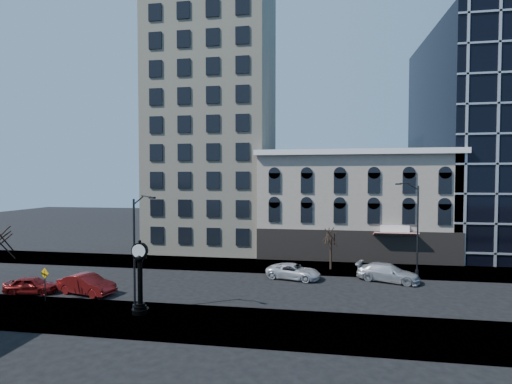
% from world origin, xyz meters
% --- Properties ---
extents(ground, '(160.00, 160.00, 0.00)m').
position_xyz_m(ground, '(0.00, 0.00, 0.00)').
color(ground, black).
rests_on(ground, ground).
extents(sidewalk_far, '(160.00, 6.00, 0.12)m').
position_xyz_m(sidewalk_far, '(0.00, 8.00, 0.06)').
color(sidewalk_far, gray).
rests_on(sidewalk_far, ground).
extents(sidewalk_near, '(160.00, 6.00, 0.12)m').
position_xyz_m(sidewalk_near, '(0.00, -8.00, 0.06)').
color(sidewalk_near, gray).
rests_on(sidewalk_near, ground).
extents(cream_tower, '(15.90, 15.40, 42.50)m').
position_xyz_m(cream_tower, '(-6.11, 18.88, 19.32)').
color(cream_tower, beige).
rests_on(cream_tower, ground).
extents(victorian_row, '(22.60, 11.19, 12.50)m').
position_xyz_m(victorian_row, '(12.00, 15.89, 6.00)').
color(victorian_row, '#A19485').
rests_on(victorian_row, ground).
extents(glass_office, '(20.00, 20.15, 28.00)m').
position_xyz_m(glass_office, '(32.00, 20.91, 14.00)').
color(glass_office, black).
rests_on(glass_office, ground).
extents(street_clock, '(1.13, 1.13, 5.00)m').
position_xyz_m(street_clock, '(-4.18, -7.22, 2.38)').
color(street_clock, black).
rests_on(street_clock, sidewalk_near).
extents(street_lamp_near, '(1.98, 1.08, 8.18)m').
position_xyz_m(street_lamp_near, '(-4.34, -6.89, 6.29)').
color(street_lamp_near, black).
rests_on(street_lamp_near, sidewalk_near).
extents(street_lamp_far, '(2.31, 0.64, 8.97)m').
position_xyz_m(street_lamp_far, '(16.58, 6.56, 6.89)').
color(street_lamp_far, black).
rests_on(street_lamp_far, sidewalk_far).
extents(bare_tree_far, '(2.91, 2.91, 4.99)m').
position_xyz_m(bare_tree_far, '(9.13, 7.33, 3.88)').
color(bare_tree_far, black).
rests_on(bare_tree_far, sidewalk_far).
extents(warning_sign, '(0.80, 0.24, 2.50)m').
position_xyz_m(warning_sign, '(-12.34, -6.00, 1.84)').
color(warning_sign, black).
rests_on(warning_sign, sidewalk_near).
extents(car_near_a, '(4.26, 2.38, 1.37)m').
position_xyz_m(car_near_a, '(-15.01, -4.15, 0.69)').
color(car_near_a, maroon).
rests_on(car_near_a, ground).
extents(car_near_b, '(5.02, 2.64, 1.57)m').
position_xyz_m(car_near_b, '(-10.56, -3.58, 0.79)').
color(car_near_b, maroon).
rests_on(car_near_b, ground).
extents(car_far_a, '(5.36, 3.39, 1.38)m').
position_xyz_m(car_far_a, '(5.59, 3.53, 0.69)').
color(car_far_a, silver).
rests_on(car_far_a, ground).
extents(car_far_b, '(5.86, 3.90, 1.58)m').
position_xyz_m(car_far_b, '(14.04, 4.01, 0.79)').
color(car_far_b, '#A5A8AD').
rests_on(car_far_b, ground).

